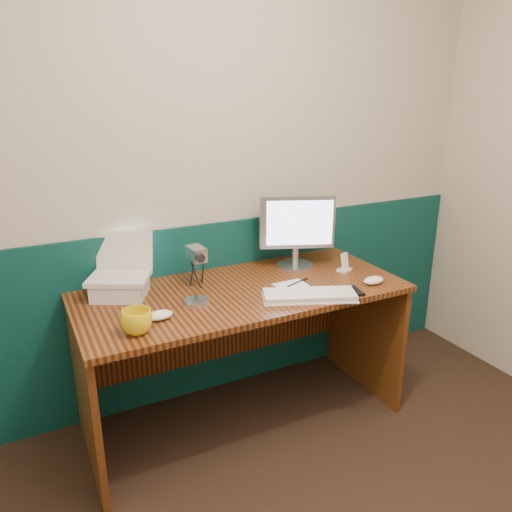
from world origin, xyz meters
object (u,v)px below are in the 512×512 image
laptop (117,257)px  mug (137,322)px  desk (243,357)px  keyboard (309,296)px  camcorder (197,266)px  monitor (296,232)px

laptop → mug: size_ratio=2.15×
desk → mug: bearing=-159.0°
keyboard → camcorder: 0.58m
laptop → monitor: size_ratio=0.68×
laptop → monitor: monitor is taller
laptop → camcorder: bearing=22.0°
desk → monitor: monitor is taller
laptop → camcorder: (0.37, -0.03, -0.09)m
camcorder → keyboard: bearing=-47.9°
keyboard → laptop: bearing=174.2°
laptop → keyboard: laptop is taller
monitor → keyboard: monitor is taller
desk → monitor: 0.72m
keyboard → camcorder: (-0.41, 0.39, 0.09)m
laptop → mug: 0.43m
desk → laptop: (-0.55, 0.18, 0.57)m
desk → keyboard: (0.24, -0.24, 0.39)m
laptop → keyboard: size_ratio=0.64×
mug → camcorder: 0.54m
keyboard → mug: mug is taller
camcorder → monitor: bearing=-3.5°
monitor → keyboard: bearing=-89.3°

